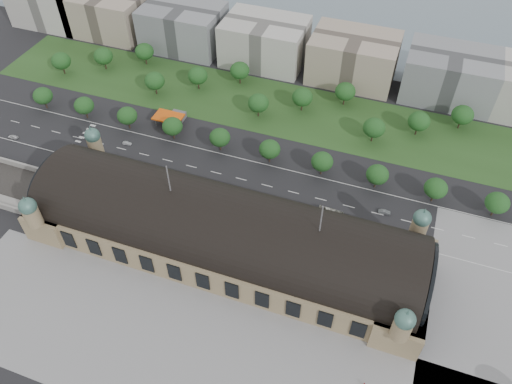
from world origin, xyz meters
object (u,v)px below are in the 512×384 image
(parked_car_4, at_px, (155,178))
(bus_west, at_px, (219,189))
(parked_car_1, at_px, (92,169))
(bus_mid, at_px, (272,204))
(traffic_car_1, at_px, (127,143))
(parked_car_3, at_px, (117,176))
(parked_car_2, at_px, (164,181))
(traffic_car_5, at_px, (384,212))
(petrol_station, at_px, (174,116))
(parked_car_0, at_px, (125,170))
(bus_east, at_px, (330,212))
(traffic_car_4, at_px, (238,195))
(traffic_car_0, at_px, (13,137))
(traffic_car_2, at_px, (126,164))
(parked_car_5, at_px, (200,192))
(parked_car_6, at_px, (201,195))

(parked_car_4, relative_size, bus_west, 0.38)
(parked_car_1, height_order, bus_west, bus_west)
(parked_car_1, bearing_deg, bus_mid, 69.33)
(traffic_car_1, distance_m, parked_car_4, 28.70)
(parked_car_3, distance_m, parked_car_4, 16.64)
(parked_car_2, distance_m, parked_car_4, 4.67)
(parked_car_1, distance_m, bus_mid, 83.15)
(traffic_car_5, distance_m, parked_car_4, 99.20)
(traffic_car_1, xyz_separation_m, traffic_car_5, (121.54, -2.53, 0.12))
(parked_car_2, bearing_deg, petrol_station, 169.28)
(traffic_car_5, distance_m, parked_car_0, 113.82)
(traffic_car_5, xyz_separation_m, bus_east, (-20.71, -8.28, 0.65))
(bus_mid, height_order, bus_east, bus_mid)
(traffic_car_4, distance_m, bus_west, 8.33)
(traffic_car_5, bearing_deg, traffic_car_0, 86.55)
(parked_car_1, height_order, bus_mid, bus_mid)
(traffic_car_2, distance_m, parked_car_5, 39.02)
(traffic_car_5, bearing_deg, traffic_car_2, 87.86)
(parked_car_2, xyz_separation_m, parked_car_3, (-20.82, -4.00, 0.07))
(parked_car_3, height_order, bus_mid, bus_mid)
(bus_mid, bearing_deg, traffic_car_1, 83.82)
(traffic_car_0, distance_m, bus_mid, 130.57)
(parked_car_0, height_order, parked_car_5, parked_car_5)
(traffic_car_0, xyz_separation_m, bus_mid, (130.57, -0.33, 1.06))
(petrol_station, bearing_deg, traffic_car_2, -99.77)
(parked_car_0, height_order, parked_car_4, parked_car_0)
(petrol_station, relative_size, parked_car_6, 3.06)
(parked_car_1, distance_m, parked_car_4, 29.51)
(traffic_car_1, distance_m, traffic_car_4, 62.93)
(traffic_car_1, bearing_deg, bus_east, -101.68)
(traffic_car_5, bearing_deg, traffic_car_1, 81.49)
(parked_car_0, xyz_separation_m, parked_car_2, (19.42, 0.00, -0.02))
(parked_car_6, bearing_deg, traffic_car_2, -133.85)
(traffic_car_2, bearing_deg, traffic_car_0, -93.65)
(traffic_car_1, relative_size, parked_car_6, 0.92)
(bus_west, height_order, bus_mid, bus_mid)
(traffic_car_0, xyz_separation_m, parked_car_4, (76.88, -2.33, -0.13))
(parked_car_1, bearing_deg, parked_car_5, 68.67)
(parked_car_0, height_order, bus_mid, bus_mid)
(bus_west, bearing_deg, parked_car_4, 101.05)
(traffic_car_1, height_order, parked_car_4, traffic_car_1)
(parked_car_6, bearing_deg, parked_car_4, -130.90)
(traffic_car_4, xyz_separation_m, bus_mid, (15.69, -0.68, 1.10))
(parked_car_2, relative_size, bus_west, 0.43)
(parked_car_0, height_order, parked_car_6, parked_car_0)
(traffic_car_0, relative_size, bus_mid, 0.36)
(parked_car_5, bearing_deg, parked_car_6, 15.64)
(traffic_car_0, height_order, parked_car_0, traffic_car_0)
(parked_car_6, bearing_deg, bus_mid, 63.15)
(petrol_station, height_order, bus_west, petrol_station)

